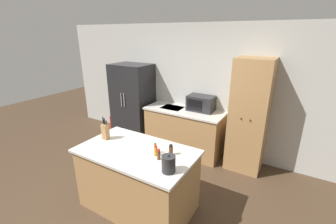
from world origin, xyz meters
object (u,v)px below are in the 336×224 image
Objects in this scene: refrigerator at (133,102)px; spice_bottle_pale_salt at (156,151)px; kettle at (169,164)px; pantry_cabinet at (249,116)px; spice_bottle_green_herb at (171,150)px; spice_bottle_amber_oil at (167,159)px; microwave at (201,103)px; spice_bottle_tall_dark at (159,155)px; spice_bottle_short_red at (155,149)px; knife_block at (105,131)px; fire_extinguisher at (113,123)px.

spice_bottle_pale_salt is (1.84, -1.78, 0.11)m from refrigerator.
spice_bottle_pale_salt is at bearing 145.71° from kettle.
pantry_cabinet is 1.81m from spice_bottle_green_herb.
kettle is at bearing -53.71° from spice_bottle_amber_oil.
microwave is (-0.96, 0.09, 0.07)m from pantry_cabinet.
kettle is (0.32, -0.22, 0.03)m from spice_bottle_pale_salt.
pantry_cabinet is 9.17× the size of kettle.
microwave is at bearing 101.09° from spice_bottle_green_herb.
spice_bottle_green_herb is 0.99× the size of spice_bottle_pale_salt.
spice_bottle_short_red is at bearing 139.23° from spice_bottle_tall_dark.
spice_bottle_pale_salt is (0.20, -1.92, -0.09)m from microwave.
microwave is at bearing 174.72° from pantry_cabinet.
refrigerator is at bearing 135.96° from spice_bottle_short_red.
pantry_cabinet is at bearing 77.89° from kettle.
spice_bottle_pale_salt is at bearing 165.42° from spice_bottle_amber_oil.
refrigerator is 5.17× the size of knife_block.
spice_bottle_short_red reaches higher than fire_extinguisher.
spice_bottle_short_red is (0.86, 0.03, -0.06)m from knife_block.
spice_bottle_green_herb is 0.65× the size of kettle.
spice_bottle_pale_salt is 0.31× the size of fire_extinguisher.
kettle is at bearing -42.89° from refrigerator.
microwave is 1.84m from spice_bottle_green_herb.
pantry_cabinet is 3.39m from fire_extinguisher.
pantry_cabinet reaches higher than spice_bottle_tall_dark.
spice_bottle_green_herb is at bearing 104.18° from spice_bottle_amber_oil.
spice_bottle_short_red is 0.99× the size of spice_bottle_pale_salt.
kettle is (0.52, -2.14, -0.06)m from microwave.
refrigerator reaches higher than spice_bottle_short_red.
spice_bottle_short_red is 0.26m from spice_bottle_amber_oil.
knife_block is 2.35× the size of spice_bottle_tall_dark.
spice_bottle_amber_oil is (-0.56, -1.88, -0.06)m from pantry_cabinet.
spice_bottle_pale_salt is 3.18m from fire_extinguisher.
refrigerator is at bearing -175.34° from microwave.
microwave is at bearing 69.66° from knife_block.
refrigerator reaches higher than kettle.
refrigerator is at bearing 137.11° from kettle.
spice_bottle_short_red reaches higher than spice_bottle_amber_oil.
spice_bottle_amber_oil is 0.37× the size of kettle.
spice_bottle_pale_salt reaches higher than spice_bottle_short_red.
refrigerator is 7.95× the size of kettle.
kettle is (-0.44, -2.05, 0.01)m from pantry_cabinet.
microwave is 1.93m from spice_bottle_pale_salt.
microwave is at bearing 94.85° from spice_bottle_short_red.
spice_bottle_tall_dark is 3.28m from fire_extinguisher.
spice_bottle_short_red and spice_bottle_green_herb have the same top height.
pantry_cabinet reaches higher than fire_extinguisher.
spice_bottle_green_herb is (0.35, -1.80, -0.09)m from microwave.
spice_bottle_green_herb reaches higher than fire_extinguisher.
spice_bottle_green_herb is at bearing -109.48° from pantry_cabinet.
microwave is 2.49m from fire_extinguisher.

